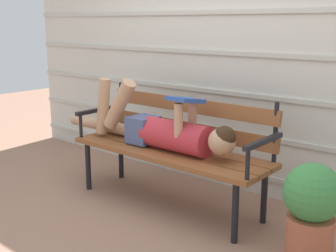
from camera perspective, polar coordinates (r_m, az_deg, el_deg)
name	(u,v)px	position (r m, az deg, el deg)	size (l,w,h in m)	color
ground_plane	(157,209)	(3.36, -1.43, -10.77)	(12.00, 12.00, 0.00)	#936B56
house_siding	(220,32)	(3.70, 6.78, 11.98)	(4.80, 0.08, 2.59)	beige
park_bench	(174,142)	(3.34, 0.78, -2.13)	(1.62, 0.50, 0.86)	brown
reclining_person	(160,129)	(3.31, -1.06, -0.38)	(1.76, 0.26, 0.51)	#B72D38
potted_plant	(312,209)	(2.69, 18.14, -10.20)	(0.34, 0.34, 0.60)	#AD5B3D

